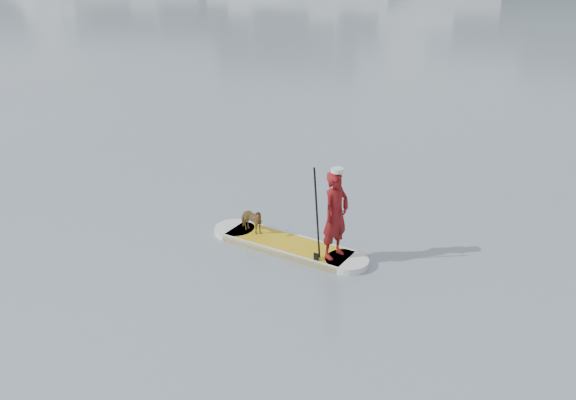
# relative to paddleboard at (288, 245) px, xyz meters

# --- Properties ---
(ground) EXTENTS (140.00, 140.00, 0.00)m
(ground) POSITION_rel_paddleboard_xyz_m (-3.81, 0.59, -0.06)
(ground) COLOR slate
(ground) RESTS_ON ground
(paddleboard) EXTENTS (3.19, 1.55, 0.12)m
(paddleboard) POSITION_rel_paddleboard_xyz_m (0.00, 0.00, 0.00)
(paddleboard) COLOR gold
(paddleboard) RESTS_ON ground
(paddler) EXTENTS (0.63, 0.71, 1.63)m
(paddler) POSITION_rel_paddleboard_xyz_m (0.95, -0.30, 0.88)
(paddler) COLOR maroon
(paddler) RESTS_ON paddleboard
(white_cap) EXTENTS (0.22, 0.22, 0.07)m
(white_cap) POSITION_rel_paddleboard_xyz_m (0.95, -0.30, 1.73)
(white_cap) COLOR silver
(white_cap) RESTS_ON paddler
(dog) EXTENTS (0.68, 0.51, 0.52)m
(dog) POSITION_rel_paddleboard_xyz_m (-0.81, 0.25, 0.32)
(dog) COLOR brown
(dog) RESTS_ON paddleboard
(paddle) EXTENTS (0.12, 0.29, 2.00)m
(paddle) POSITION_rel_paddleboard_xyz_m (0.66, -0.54, 0.74)
(paddle) COLOR black
(paddle) RESTS_ON ground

